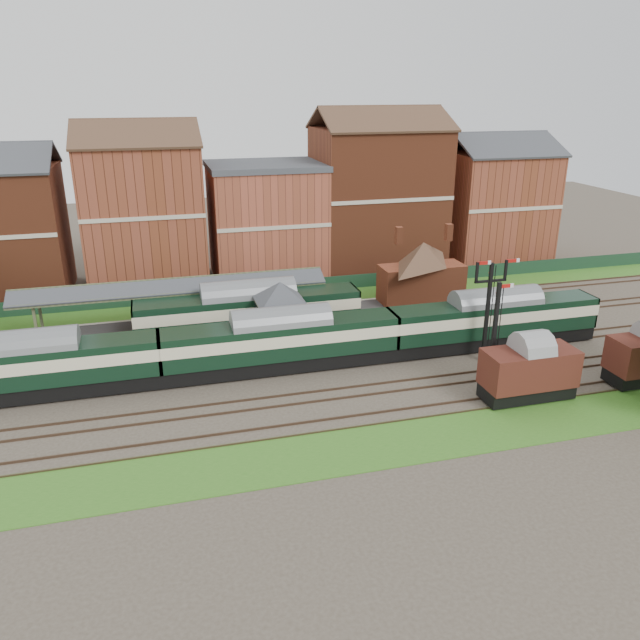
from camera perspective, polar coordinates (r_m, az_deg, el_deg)
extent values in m
plane|color=#473D33|center=(48.71, 0.72, -4.10)|extent=(160.00, 160.00, 0.00)
cube|color=#2D6619|center=(63.14, -3.24, 1.83)|extent=(90.00, 4.50, 0.06)
cube|color=#2D6619|center=(38.66, 5.67, -11.27)|extent=(90.00, 5.00, 0.06)
cube|color=#193823|center=(64.78, -3.63, 2.98)|extent=(90.00, 0.12, 1.50)
cube|color=#2D2D2D|center=(56.39, -6.89, -0.15)|extent=(55.00, 3.40, 1.00)
cube|color=#647150|center=(50.47, -3.56, -1.73)|extent=(3.40, 3.20, 2.40)
cube|color=#4A5435|center=(49.68, -3.62, 0.61)|extent=(3.60, 3.40, 2.00)
pyramid|color=#383A3F|center=(49.09, -3.66, 2.59)|extent=(5.40, 5.40, 1.60)
cube|color=brown|center=(52.55, 5.01, -0.96)|extent=(3.00, 2.40, 2.20)
cube|color=#4C3323|center=(51.47, 5.30, 0.28)|extent=(3.20, 1.34, 0.79)
cube|color=#4C3323|center=(52.61, 4.82, 0.76)|extent=(3.20, 1.34, 0.79)
cube|color=brown|center=(60.22, 9.23, 3.36)|extent=(8.00, 3.00, 3.50)
pyramid|color=#4C3323|center=(59.45, 9.39, 5.99)|extent=(8.10, 8.10, 2.20)
cube|color=brown|center=(58.35, 7.16, 6.33)|extent=(0.60, 0.60, 1.60)
cube|color=brown|center=(60.38, 11.60, 6.56)|extent=(0.60, 0.60, 1.60)
cube|color=#4A5435|center=(54.85, -24.60, -0.11)|extent=(0.22, 0.22, 3.40)
cube|color=#4A5435|center=(57.71, -2.26, 2.80)|extent=(0.22, 0.22, 3.40)
cube|color=#383A3F|center=(53.71, -13.26, 3.00)|extent=(26.00, 1.99, 0.90)
cube|color=#383A3F|center=(55.53, -13.36, 3.57)|extent=(26.00, 1.99, 0.90)
cube|color=#4A5435|center=(54.51, -13.34, 3.67)|extent=(26.00, 0.20, 0.20)
cube|color=black|center=(49.54, 15.03, 0.60)|extent=(0.25, 0.25, 8.00)
cube|color=black|center=(48.73, 15.31, 3.47)|extent=(2.60, 0.18, 0.18)
cube|color=#B2140F|center=(48.02, 14.80, 5.07)|extent=(1.10, 0.08, 0.25)
cube|color=#B2140F|center=(49.24, 17.24, 5.20)|extent=(1.10, 0.08, 0.25)
cube|color=black|center=(44.96, 15.61, -1.54)|extent=(0.25, 0.25, 8.00)
cube|color=#B2140F|center=(44.02, 16.69, 3.00)|extent=(1.10, 0.08, 0.25)
cube|color=brown|center=(68.74, -15.79, 9.10)|extent=(12.00, 10.00, 15.00)
cube|color=#A44C34|center=(70.09, -4.91, 8.76)|extent=(12.00, 10.00, 12.00)
cube|color=brown|center=(73.10, 5.29, 10.84)|extent=(14.00, 10.00, 16.00)
cube|color=brown|center=(79.77, 15.58, 9.91)|extent=(12.00, 10.00, 13.00)
cube|color=black|center=(47.79, -25.03, -5.78)|extent=(17.83, 2.50, 1.09)
cube|color=black|center=(47.06, -25.36, -3.77)|extent=(17.83, 2.77, 2.57)
cube|color=beige|center=(46.94, -25.42, -3.43)|extent=(17.85, 2.81, 0.89)
cube|color=slate|center=(46.53, -25.63, -2.16)|extent=(17.83, 2.77, 0.59)
cube|color=black|center=(47.63, -3.51, -3.80)|extent=(17.83, 2.50, 1.09)
cube|color=black|center=(46.90, -3.55, -1.77)|extent=(17.83, 2.77, 2.57)
cube|color=beige|center=(46.78, -3.56, -1.42)|extent=(17.85, 2.81, 0.89)
cube|color=slate|center=(46.37, -3.59, -0.13)|extent=(17.83, 2.77, 0.59)
cube|color=black|center=(53.75, 15.43, -1.61)|extent=(17.83, 2.50, 1.09)
cube|color=black|center=(53.11, 15.62, 0.22)|extent=(17.83, 2.77, 2.57)
cube|color=beige|center=(53.00, 15.65, 0.53)|extent=(17.85, 2.81, 0.89)
cube|color=slate|center=(52.64, 15.77, 1.68)|extent=(17.83, 2.77, 0.59)
cube|color=black|center=(53.29, -6.44, -1.12)|extent=(18.80, 2.63, 1.15)
cube|color=black|center=(52.61, -6.52, 0.83)|extent=(18.80, 2.92, 2.72)
cube|color=beige|center=(52.50, -6.53, 1.17)|extent=(18.82, 2.96, 0.94)
cube|color=slate|center=(52.12, -6.59, 2.40)|extent=(18.80, 2.92, 0.63)
cube|color=black|center=(45.66, 18.34, -6.13)|extent=(6.35, 2.34, 0.95)
cube|color=#4C1F15|center=(44.93, 18.58, -4.14)|extent=(6.35, 2.75, 2.54)
cube|color=gray|center=(44.39, 18.79, -2.50)|extent=(6.35, 2.75, 0.47)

